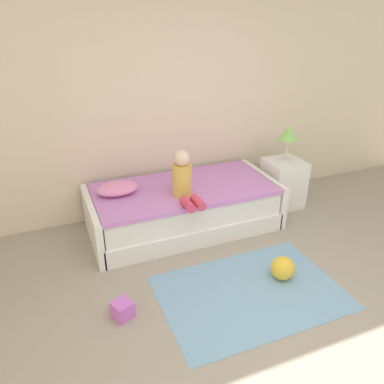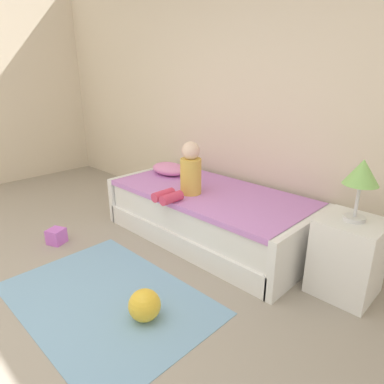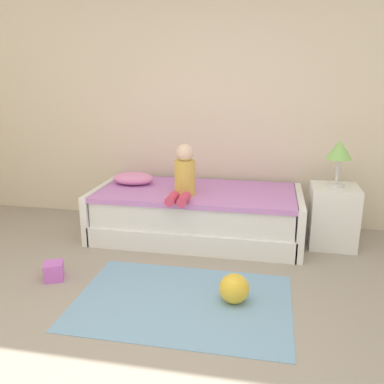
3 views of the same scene
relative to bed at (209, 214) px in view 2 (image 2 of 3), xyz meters
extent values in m
plane|color=#9E9384|center=(0.14, -2.00, -0.25)|extent=(9.20, 9.20, 0.00)
cube|color=beige|center=(0.14, 0.60, 1.20)|extent=(7.20, 0.10, 2.90)
cube|color=white|center=(0.00, 0.00, -0.15)|extent=(2.00, 1.00, 0.20)
cube|color=white|center=(0.00, 0.00, 0.08)|extent=(1.94, 0.94, 0.25)
cube|color=#C67FD1|center=(0.00, 0.00, 0.23)|extent=(1.98, 0.98, 0.05)
cube|color=white|center=(-1.02, 0.00, 0.00)|extent=(0.07, 1.00, 0.50)
cube|color=white|center=(1.02, 0.00, 0.00)|extent=(0.07, 1.00, 0.50)
cube|color=white|center=(1.35, 0.03, 0.05)|extent=(0.44, 0.44, 0.60)
cylinder|color=silver|center=(1.35, 0.03, 0.37)|extent=(0.15, 0.15, 0.03)
cylinder|color=silver|center=(1.35, 0.03, 0.50)|extent=(0.02, 0.02, 0.24)
cone|color=#8CCC66|center=(1.35, 0.03, 0.71)|extent=(0.24, 0.24, 0.18)
cylinder|color=gold|center=(-0.08, -0.18, 0.42)|extent=(0.20, 0.20, 0.34)
sphere|color=beige|center=(-0.08, -0.18, 0.67)|extent=(0.17, 0.17, 0.17)
cylinder|color=#D83F60|center=(-0.14, -0.48, 0.30)|extent=(0.09, 0.22, 0.09)
cylinder|color=#D83F60|center=(-0.03, -0.48, 0.30)|extent=(0.09, 0.22, 0.09)
ellipsoid|color=#EA8CC6|center=(-0.71, 0.10, 0.32)|extent=(0.44, 0.30, 0.13)
sphere|color=yellow|center=(0.51, -1.23, -0.13)|extent=(0.22, 0.22, 0.22)
cube|color=#7AA8CC|center=(0.14, -1.30, -0.24)|extent=(1.60, 1.10, 0.01)
cube|color=#CC66D8|center=(-0.98, -1.16, -0.17)|extent=(0.19, 0.19, 0.15)
camera|label=1|loc=(-1.35, -3.57, 2.04)|focal=35.66mm
camera|label=2|loc=(2.07, -2.36, 1.36)|focal=31.60mm
camera|label=3|loc=(0.73, -3.95, 1.39)|focal=38.42mm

